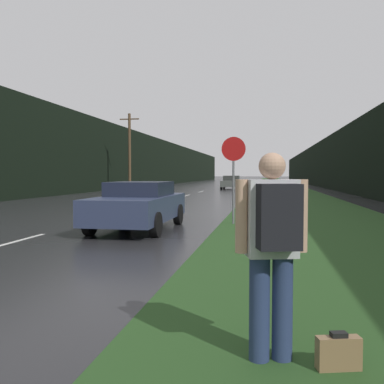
# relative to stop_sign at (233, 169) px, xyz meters

# --- Properties ---
(grass_verge) EXTENTS (6.00, 240.00, 0.02)m
(grass_verge) POSITION_rel_stop_sign_xyz_m (2.59, 28.48, -1.73)
(grass_verge) COLOR #26471E
(grass_verge) RESTS_ON ground_plane
(lane_stripe_b) EXTENTS (0.12, 3.00, 0.01)m
(lane_stripe_b) POSITION_rel_stop_sign_xyz_m (-4.79, -4.50, -1.74)
(lane_stripe_b) COLOR silver
(lane_stripe_b) RESTS_ON ground_plane
(lane_stripe_c) EXTENTS (0.12, 3.00, 0.01)m
(lane_stripe_c) POSITION_rel_stop_sign_xyz_m (-4.79, 2.50, -1.74)
(lane_stripe_c) COLOR silver
(lane_stripe_c) RESTS_ON ground_plane
(lane_stripe_d) EXTENTS (0.12, 3.00, 0.01)m
(lane_stripe_d) POSITION_rel_stop_sign_xyz_m (-4.79, 9.50, -1.74)
(lane_stripe_d) COLOR silver
(lane_stripe_d) RESTS_ON ground_plane
(lane_stripe_e) EXTENTS (0.12, 3.00, 0.01)m
(lane_stripe_e) POSITION_rel_stop_sign_xyz_m (-4.79, 16.50, -1.74)
(lane_stripe_e) COLOR silver
(lane_stripe_e) RESTS_ON ground_plane
(lane_stripe_f) EXTENTS (0.12, 3.00, 0.01)m
(lane_stripe_f) POSITION_rel_stop_sign_xyz_m (-4.79, 23.50, -1.74)
(lane_stripe_f) COLOR silver
(lane_stripe_f) RESTS_ON ground_plane
(treeline_far_side) EXTENTS (2.00, 140.00, 6.73)m
(treeline_far_side) POSITION_rel_stop_sign_xyz_m (-15.17, 38.48, 1.62)
(treeline_far_side) COLOR black
(treeline_far_side) RESTS_ON ground_plane
(treeline_near_side) EXTENTS (2.00, 140.00, 5.72)m
(treeline_near_side) POSITION_rel_stop_sign_xyz_m (8.59, 38.48, 1.12)
(treeline_near_side) COLOR black
(treeline_near_side) RESTS_ON ground_plane
(utility_pole_far) EXTENTS (1.80, 0.24, 7.04)m
(utility_pole_far) POSITION_rel_stop_sign_xyz_m (-11.13, 22.35, 1.91)
(utility_pole_far) COLOR #4C3823
(utility_pole_far) RESTS_ON ground_plane
(stop_sign) EXTENTS (0.76, 0.07, 2.76)m
(stop_sign) POSITION_rel_stop_sign_xyz_m (0.00, 0.00, 0.00)
(stop_sign) COLOR slate
(stop_sign) RESTS_ON ground_plane
(hitchhiker_with_backpack) EXTENTS (0.60, 0.50, 1.77)m
(hitchhiker_with_backpack) POSITION_rel_stop_sign_xyz_m (1.07, -9.41, -0.73)
(hitchhiker_with_backpack) COLOR navy
(hitchhiker_with_backpack) RESTS_ON ground_plane
(suitcase) EXTENTS (0.37, 0.19, 0.32)m
(suitcase) POSITION_rel_stop_sign_xyz_m (1.59, -9.46, -1.60)
(suitcase) COLOR olive
(suitcase) RESTS_ON ground_plane
(car_passing_near) EXTENTS (1.97, 4.29, 1.37)m
(car_passing_near) POSITION_rel_stop_sign_xyz_m (-2.60, -1.61, -1.04)
(car_passing_near) COLOR #2D3856
(car_passing_near) RESTS_ON ground_plane
(car_passing_far) EXTENTS (1.97, 4.49, 1.43)m
(car_passing_far) POSITION_rel_stop_sign_xyz_m (-2.60, 30.06, -1.02)
(car_passing_far) COLOR #4C514C
(car_passing_far) RESTS_ON ground_plane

